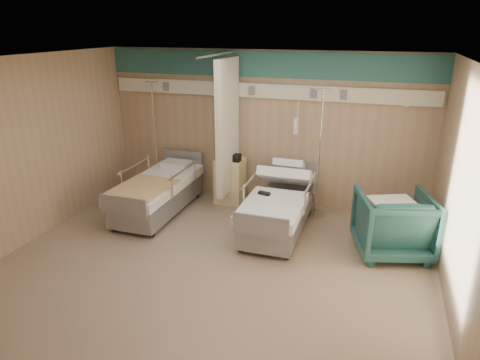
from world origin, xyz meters
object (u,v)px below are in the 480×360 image
object	(u,v)px
bed_right	(278,212)
iv_stand_right	(317,191)
iv_stand_left	(158,171)
bed_left	(158,196)
bedside_cabinet	(230,181)
visitor_armchair	(393,224)

from	to	relation	value
bed_right	iv_stand_right	bearing A→B (deg)	57.94
iv_stand_right	iv_stand_left	xyz separation A→B (m)	(-3.18, 0.09, -0.00)
iv_stand_right	bed_left	bearing A→B (deg)	-163.53
bedside_cabinet	bed_left	bearing A→B (deg)	-139.40
iv_stand_right	visitor_armchair	bearing A→B (deg)	-38.37
bedside_cabinet	iv_stand_left	distance (m)	1.53
bedside_cabinet	iv_stand_right	xyz separation A→B (m)	(1.65, -0.10, 0.03)
bed_right	bed_left	distance (m)	2.20
iv_stand_right	bedside_cabinet	bearing A→B (deg)	176.48
bed_right	visitor_armchair	xyz separation A→B (m)	(1.76, -0.20, 0.16)
bed_right	bed_left	size ratio (longest dim) A/B	1.00
bedside_cabinet	iv_stand_left	bearing A→B (deg)	-179.54
bed_right	iv_stand_left	bearing A→B (deg)	161.67
iv_stand_left	iv_stand_right	bearing A→B (deg)	-1.61
visitor_armchair	bedside_cabinet	bearing A→B (deg)	-36.77
visitor_armchair	iv_stand_right	world-z (taller)	iv_stand_right
visitor_armchair	iv_stand_right	xyz separation A→B (m)	(-1.26, 1.00, -0.01)
bed_left	visitor_armchair	size ratio (longest dim) A/B	2.09
bed_right	iv_stand_right	distance (m)	0.95
bed_left	bedside_cabinet	world-z (taller)	bedside_cabinet
bed_right	iv_stand_left	world-z (taller)	iv_stand_left
iv_stand_right	iv_stand_left	size ratio (longest dim) A/B	1.01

